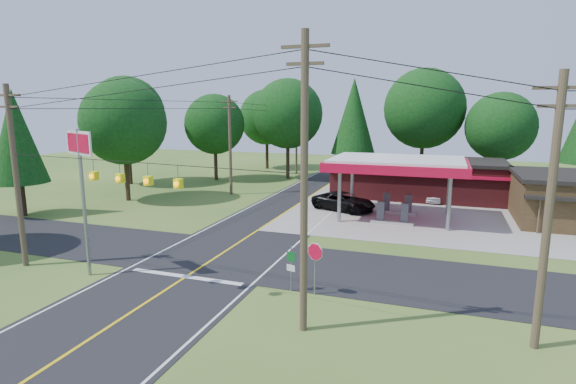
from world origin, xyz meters
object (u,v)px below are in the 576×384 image
(big_stop_sign, at_px, (81,166))
(gas_canopy, at_px, (397,166))
(sedan_car, at_px, (436,196))
(octagonal_stop_sign, at_px, (315,256))
(suv_car, at_px, (344,202))

(big_stop_sign, bearing_deg, gas_canopy, 52.14)
(sedan_car, bearing_deg, octagonal_stop_sign, -92.42)
(suv_car, relative_size, sedan_car, 1.61)
(gas_canopy, distance_m, octagonal_stop_sign, 16.85)
(sedan_car, relative_size, octagonal_stop_sign, 1.34)
(octagonal_stop_sign, bearing_deg, suv_car, 97.88)
(octagonal_stop_sign, bearing_deg, gas_canopy, 83.12)
(suv_car, bearing_deg, big_stop_sign, 174.96)
(suv_car, distance_m, sedan_car, 9.85)
(big_stop_sign, distance_m, octagonal_stop_sign, 12.70)
(sedan_car, xyz_separation_m, octagonal_stop_sign, (-5.00, -24.46, 1.34))
(gas_canopy, bearing_deg, octagonal_stop_sign, -96.88)
(suv_car, relative_size, octagonal_stop_sign, 2.16)
(gas_canopy, height_order, big_stop_sign, big_stop_sign)
(suv_car, height_order, sedan_car, suv_car)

